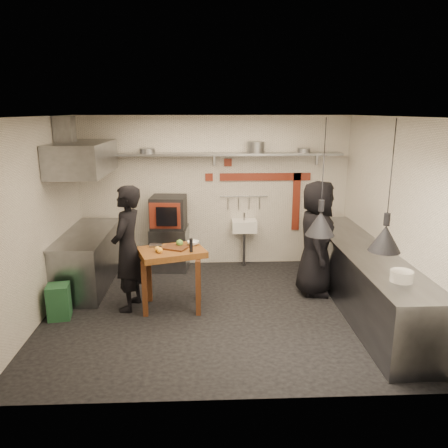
{
  "coord_description": "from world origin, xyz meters",
  "views": [
    {
      "loc": [
        -0.17,
        -5.97,
        2.87
      ],
      "look_at": [
        0.1,
        0.3,
        1.24
      ],
      "focal_mm": 35.0,
      "sensor_mm": 36.0,
      "label": 1
    }
  ],
  "objects_px": {
    "oven_stand": "(170,248)",
    "prep_table": "(173,279)",
    "green_bin": "(59,302)",
    "chef_left": "(128,249)",
    "combi_oven": "(169,212)",
    "chef_right": "(316,238)"
  },
  "relations": [
    {
      "from": "combi_oven",
      "to": "chef_left",
      "type": "relative_size",
      "value": 0.33
    },
    {
      "from": "oven_stand",
      "to": "combi_oven",
      "type": "bearing_deg",
      "value": -86.96
    },
    {
      "from": "prep_table",
      "to": "chef_right",
      "type": "relative_size",
      "value": 0.5
    },
    {
      "from": "combi_oven",
      "to": "chef_right",
      "type": "bearing_deg",
      "value": -22.17
    },
    {
      "from": "green_bin",
      "to": "chef_right",
      "type": "distance_m",
      "value": 3.97
    },
    {
      "from": "combi_oven",
      "to": "green_bin",
      "type": "bearing_deg",
      "value": -121.62
    },
    {
      "from": "combi_oven",
      "to": "green_bin",
      "type": "xyz_separation_m",
      "value": [
        -1.42,
        -1.95,
        -0.84
      ]
    },
    {
      "from": "green_bin",
      "to": "prep_table",
      "type": "relative_size",
      "value": 0.54
    },
    {
      "from": "oven_stand",
      "to": "combi_oven",
      "type": "xyz_separation_m",
      "value": [
        -0.0,
        -0.02,
        0.69
      ]
    },
    {
      "from": "combi_oven",
      "to": "prep_table",
      "type": "bearing_deg",
      "value": -79.66
    },
    {
      "from": "green_bin",
      "to": "prep_table",
      "type": "height_order",
      "value": "prep_table"
    },
    {
      "from": "chef_left",
      "to": "combi_oven",
      "type": "bearing_deg",
      "value": 175.21
    },
    {
      "from": "combi_oven",
      "to": "oven_stand",
      "type": "bearing_deg",
      "value": 93.04
    },
    {
      "from": "green_bin",
      "to": "prep_table",
      "type": "distance_m",
      "value": 1.63
    },
    {
      "from": "oven_stand",
      "to": "chef_right",
      "type": "xyz_separation_m",
      "value": [
        2.42,
        -1.24,
        0.52
      ]
    },
    {
      "from": "oven_stand",
      "to": "green_bin",
      "type": "relative_size",
      "value": 1.6
    },
    {
      "from": "oven_stand",
      "to": "chef_right",
      "type": "relative_size",
      "value": 0.44
    },
    {
      "from": "oven_stand",
      "to": "prep_table",
      "type": "relative_size",
      "value": 0.87
    },
    {
      "from": "chef_right",
      "to": "oven_stand",
      "type": "bearing_deg",
      "value": 76.52
    },
    {
      "from": "chef_left",
      "to": "prep_table",
      "type": "bearing_deg",
      "value": 98.13
    },
    {
      "from": "oven_stand",
      "to": "chef_right",
      "type": "bearing_deg",
      "value": -22.61
    },
    {
      "from": "prep_table",
      "to": "chef_right",
      "type": "bearing_deg",
      "value": -6.51
    }
  ]
}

